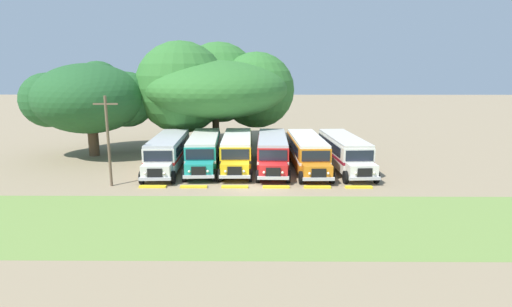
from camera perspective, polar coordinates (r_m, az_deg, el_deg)
name	(u,v)px	position (r m, az deg, el deg)	size (l,w,h in m)	color
ground_plane	(256,186)	(30.50, -0.06, -4.61)	(220.00, 220.00, 0.00)	#937F60
foreground_grass_strip	(254,222)	(23.51, -0.23, -9.72)	(80.00, 9.64, 0.01)	olive
parked_bus_slot_0	(168,151)	(36.27, -12.37, 0.36)	(3.07, 10.89, 2.82)	silver
parked_bus_slot_1	(204,150)	(36.34, -7.38, 0.56)	(3.20, 10.91, 2.82)	teal
parked_bus_slot_2	(237,150)	(36.08, -2.70, 0.57)	(2.87, 10.86, 2.82)	yellow
parked_bus_slot_3	(272,150)	(35.73, 2.34, 0.46)	(2.87, 10.86, 2.82)	red
parked_bus_slot_4	(307,151)	(35.70, 7.26, 0.36)	(3.03, 10.89, 2.82)	orange
parked_bus_slot_5	(344,151)	(36.39, 12.40, 0.39)	(3.31, 10.93, 2.82)	silver
curb_wheelstop_0	(153,187)	(31.01, -14.45, -4.57)	(2.00, 0.36, 0.15)	yellow
curb_wheelstop_1	(194,187)	(30.37, -8.83, -4.68)	(2.00, 0.36, 0.15)	yellow
curb_wheelstop_2	(235,187)	(30.03, -3.01, -4.74)	(2.00, 0.36, 0.15)	yellow
curb_wheelstop_3	(276,187)	(30.00, 2.87, -4.75)	(2.00, 0.36, 0.15)	yellow
curb_wheelstop_4	(317,187)	(30.29, 8.70, -4.72)	(2.00, 0.36, 0.15)	yellow
curb_wheelstop_5	(359,187)	(30.88, 14.37, -4.64)	(2.00, 0.36, 0.15)	yellow
broad_shade_tree	(215,88)	(45.19, -5.80, 9.30)	(16.97, 17.26, 11.81)	brown
secondary_tree	(92,97)	(43.72, -22.30, 7.37)	(12.26, 11.30, 9.51)	brown
utility_pole	(108,139)	(31.63, -20.26, 2.01)	(1.80, 0.20, 6.78)	brown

